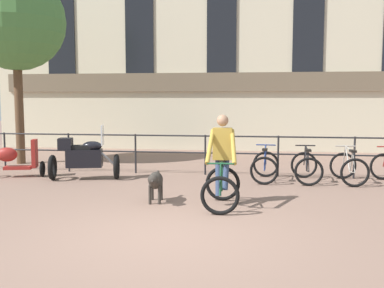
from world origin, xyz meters
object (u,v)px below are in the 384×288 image
(parked_motorcycle, at_px, (84,157))
(parked_bicycle_mid_right, at_px, (349,168))
(parked_bicycle_mid_left, at_px, (306,167))
(dog, at_px, (155,181))
(parked_scooter, at_px, (16,159))
(parked_bicycle_near_lamp, at_px, (265,166))
(cyclist_with_bike, at_px, (222,165))

(parked_motorcycle, bearing_deg, parked_bicycle_mid_right, -98.86)
(parked_bicycle_mid_left, bearing_deg, dog, 40.08)
(parked_motorcycle, relative_size, parked_scooter, 1.33)
(parked_bicycle_mid_right, bearing_deg, parked_bicycle_near_lamp, -3.64)
(parked_motorcycle, height_order, parked_bicycle_mid_right, parked_motorcycle)
(parked_bicycle_near_lamp, xyz_separation_m, parked_scooter, (-6.26, -0.35, 0.10))
(parked_bicycle_mid_left, distance_m, parked_scooter, 7.25)
(dog, distance_m, parked_bicycle_mid_left, 4.07)
(parked_motorcycle, distance_m, parked_scooter, 1.84)
(parked_scooter, bearing_deg, parked_bicycle_mid_left, -101.32)
(dog, bearing_deg, parked_scooter, 145.08)
(dog, xyz_separation_m, parked_bicycle_mid_right, (4.10, 2.62, -0.07))
(parked_scooter, bearing_deg, parked_motorcycle, -106.80)
(cyclist_with_bike, relative_size, dog, 1.72)
(dog, bearing_deg, parked_bicycle_near_lamp, 44.72)
(cyclist_with_bike, relative_size, parked_bicycle_mid_left, 1.53)
(dog, relative_size, parked_bicycle_near_lamp, 0.86)
(parked_motorcycle, distance_m, parked_bicycle_mid_left, 5.43)
(cyclist_with_bike, relative_size, parked_bicycle_mid_right, 1.48)
(cyclist_with_bike, distance_m, dog, 1.32)
(dog, relative_size, parked_bicycle_mid_right, 0.86)
(cyclist_with_bike, bearing_deg, parked_bicycle_mid_left, 53.94)
(cyclist_with_bike, xyz_separation_m, dog, (-1.28, 0.05, -0.34))
(parked_bicycle_mid_left, height_order, parked_bicycle_mid_right, same)
(dog, xyz_separation_m, parked_scooter, (-4.13, 2.27, 0.04))
(cyclist_with_bike, bearing_deg, parked_scooter, 155.17)
(cyclist_with_bike, height_order, parked_bicycle_mid_right, cyclist_with_bike)
(cyclist_with_bike, xyz_separation_m, parked_bicycle_near_lamp, (0.86, 2.67, -0.41))
(parked_bicycle_mid_right, bearing_deg, cyclist_with_bike, 39.88)
(dog, relative_size, parked_bicycle_mid_left, 0.89)
(parked_bicycle_near_lamp, distance_m, parked_scooter, 6.27)
(dog, distance_m, parked_bicycle_near_lamp, 3.38)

